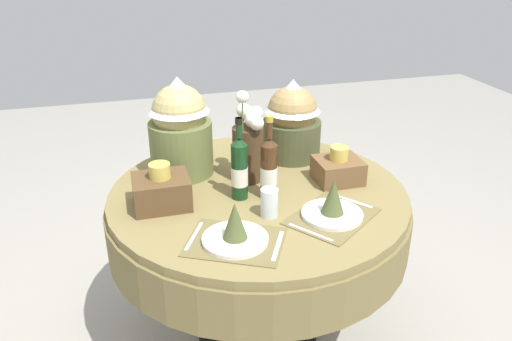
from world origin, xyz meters
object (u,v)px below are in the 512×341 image
object	(u,v)px
gift_tub_back_right	(292,117)
place_setting_right	(333,206)
flower_vase	(248,145)
woven_basket_side_left	(161,190)
wine_bottle_centre	(239,168)
dining_table	(258,219)
wine_bottle_left	(269,168)
woven_basket_side_right	(338,169)
tumbler_near_left	(269,203)
place_setting_left	(235,231)
gift_tub_back_left	(180,124)

from	to	relation	value
gift_tub_back_right	place_setting_right	bearing A→B (deg)	-93.87
flower_vase	woven_basket_side_left	size ratio (longest dim) A/B	1.90
wine_bottle_centre	dining_table	bearing A→B (deg)	24.02
wine_bottle_left	woven_basket_side_right	xyz separation A→B (m)	(0.34, 0.06, -0.07)
tumbler_near_left	woven_basket_side_right	bearing A→B (deg)	29.08
place_setting_left	flower_vase	world-z (taller)	flower_vase
flower_vase	wine_bottle_left	bearing A→B (deg)	-78.92
place_setting_left	flower_vase	bearing A→B (deg)	69.84
woven_basket_side_left	woven_basket_side_right	xyz separation A→B (m)	(0.78, 0.02, -0.01)
dining_table	flower_vase	world-z (taller)	flower_vase
place_setting_left	wine_bottle_left	xyz separation A→B (m)	(0.22, 0.30, 0.09)
place_setting_right	tumbler_near_left	bearing A→B (deg)	161.95
wine_bottle_left	woven_basket_side_right	size ratio (longest dim) A/B	1.81
place_setting_right	flower_vase	size ratio (longest dim) A/B	1.01
dining_table	gift_tub_back_right	size ratio (longest dim) A/B	3.36
woven_basket_side_left	woven_basket_side_right	distance (m)	0.78
flower_vase	woven_basket_side_right	xyz separation A→B (m)	(0.38, -0.13, -0.11)
flower_vase	woven_basket_side_right	world-z (taller)	flower_vase
place_setting_right	wine_bottle_centre	size ratio (longest dim) A/B	1.22
place_setting_left	woven_basket_side_right	size ratio (longest dim) A/B	2.13
dining_table	flower_vase	bearing A→B (deg)	94.69
dining_table	wine_bottle_centre	xyz separation A→B (m)	(-0.09, -0.04, 0.28)
dining_table	flower_vase	xyz separation A→B (m)	(-0.01, 0.12, 0.31)
dining_table	gift_tub_back_right	distance (m)	0.53
woven_basket_side_right	gift_tub_back_right	bearing A→B (deg)	108.78
wine_bottle_centre	woven_basket_side_left	world-z (taller)	wine_bottle_centre
place_setting_right	gift_tub_back_right	xyz separation A→B (m)	(0.04, 0.61, 0.16)
dining_table	tumbler_near_left	xyz separation A→B (m)	(-0.02, -0.22, 0.20)
wine_bottle_centre	gift_tub_back_right	world-z (taller)	gift_tub_back_right
tumbler_near_left	wine_bottle_left	bearing A→B (deg)	74.02
woven_basket_side_right	flower_vase	bearing A→B (deg)	161.56
dining_table	wine_bottle_centre	bearing A→B (deg)	-155.98
woven_basket_side_right	dining_table	bearing A→B (deg)	179.13
wine_bottle_left	gift_tub_back_left	size ratio (longest dim) A/B	0.79
place_setting_left	tumbler_near_left	size ratio (longest dim) A/B	3.66
wine_bottle_left	gift_tub_back_right	bearing A→B (deg)	58.70
wine_bottle_centre	wine_bottle_left	bearing A→B (deg)	-13.15
place_setting_left	tumbler_near_left	distance (m)	0.23
woven_basket_side_left	wine_bottle_left	bearing A→B (deg)	-5.84
place_setting_right	gift_tub_back_right	distance (m)	0.63
wine_bottle_left	gift_tub_back_left	world-z (taller)	gift_tub_back_left
woven_basket_side_left	place_setting_left	bearing A→B (deg)	-57.26
place_setting_left	flower_vase	distance (m)	0.53
woven_basket_side_right	wine_bottle_left	bearing A→B (deg)	-169.64
gift_tub_back_right	woven_basket_side_right	distance (m)	0.37
wine_bottle_centre	tumbler_near_left	xyz separation A→B (m)	(0.07, -0.18, -0.08)
gift_tub_back_left	woven_basket_side_left	xyz separation A→B (m)	(-0.13, -0.29, -0.17)
place_setting_right	tumbler_near_left	world-z (taller)	place_setting_right
dining_table	place_setting_left	size ratio (longest dim) A/B	3.10
dining_table	woven_basket_side_right	size ratio (longest dim) A/B	6.61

